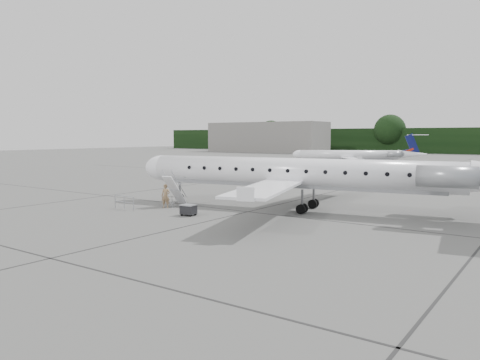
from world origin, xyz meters
The scene contains 8 objects.
ground centered at (0.00, 0.00, 0.00)m, with size 320.00×320.00×0.00m, color slate.
terminal_building centered at (-70.00, 110.00, 5.00)m, with size 40.00×14.00×10.00m, color slate.
main_regional_jet centered at (-2.85, 5.85, 3.88)m, with size 30.26×21.79×7.76m, color white, non-canonical shape.
airstair centered at (-11.56, 2.14, 1.22)m, with size 0.85×2.20×2.43m, color white, non-canonical shape.
passenger centered at (-11.35, 0.91, 0.92)m, with size 0.67×0.44×1.85m, color #8C6E4C.
safety_railing centered at (-13.52, -1.33, 0.50)m, with size 2.20×0.08×1.00m, color #999CA2, non-canonical shape.
baggage_cart centered at (-7.61, -0.70, 0.42)m, with size 0.97×0.78×0.84m, color black, non-canonical shape.
bg_regional_left centered at (-18.75, 55.39, 2.93)m, with size 22.34×16.08×5.86m, color white, non-canonical shape.
Camera 1 is at (13.87, -24.94, 5.56)m, focal length 35.00 mm.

